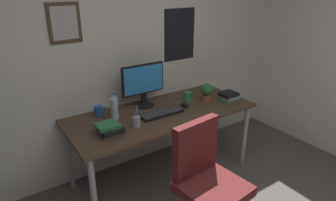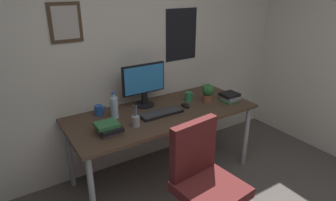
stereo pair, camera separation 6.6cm
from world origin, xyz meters
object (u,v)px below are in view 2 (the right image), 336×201
at_px(coffee_mug_far, 99,110).
at_px(book_stack_right, 230,97).
at_px(monitor, 144,83).
at_px(book_stack_left, 109,128).
at_px(pen_cup, 136,120).
at_px(coffee_mug_near, 189,97).
at_px(keyboard, 161,113).
at_px(potted_plant, 208,92).
at_px(water_bottle, 114,107).
at_px(office_chair, 204,177).
at_px(computer_mouse, 185,105).

bearing_deg(coffee_mug_far, book_stack_right, -17.79).
xyz_separation_m(monitor, book_stack_left, (-0.53, -0.37, -0.19)).
xyz_separation_m(coffee_mug_far, pen_cup, (0.19, -0.40, 0.01)).
height_order(monitor, book_stack_left, monitor).
xyz_separation_m(coffee_mug_near, book_stack_right, (0.37, -0.25, -0.00)).
relative_size(monitor, coffee_mug_far, 3.93).
relative_size(keyboard, book_stack_right, 2.36).
xyz_separation_m(potted_plant, book_stack_right, (0.21, -0.12, -0.06)).
relative_size(pen_cup, book_stack_left, 0.99).
xyz_separation_m(keyboard, coffee_mug_far, (-0.51, 0.31, 0.04)).
height_order(coffee_mug_far, pen_cup, pen_cup).
distance_m(keyboard, water_bottle, 0.45).
relative_size(office_chair, computer_mouse, 8.64).
bearing_deg(pen_cup, computer_mouse, 10.41).
height_order(coffee_mug_far, book_stack_left, coffee_mug_far).
height_order(computer_mouse, book_stack_left, book_stack_left).
height_order(potted_plant, pen_cup, pen_cup).
bearing_deg(water_bottle, coffee_mug_far, 125.53).
bearing_deg(book_stack_left, keyboard, 8.99).
height_order(coffee_mug_near, potted_plant, potted_plant).
bearing_deg(computer_mouse, pen_cup, -169.59).
bearing_deg(potted_plant, book_stack_right, -30.57).
xyz_separation_m(office_chair, coffee_mug_near, (0.52, 0.91, 0.25)).
bearing_deg(pen_cup, coffee_mug_far, 115.26).
bearing_deg(pen_cup, coffee_mug_near, 17.21).
relative_size(computer_mouse, book_stack_right, 0.60).
xyz_separation_m(keyboard, pen_cup, (-0.32, -0.09, 0.04)).
distance_m(monitor, water_bottle, 0.41).
bearing_deg(potted_plant, coffee_mug_near, 142.06).
xyz_separation_m(monitor, keyboard, (0.03, -0.28, -0.23)).
height_order(water_bottle, book_stack_left, water_bottle).
bearing_deg(coffee_mug_far, office_chair, -69.08).
bearing_deg(monitor, office_chair, -93.41).
bearing_deg(monitor, potted_plant, -23.34).
relative_size(potted_plant, book_stack_left, 0.96).
relative_size(potted_plant, pen_cup, 0.98).
relative_size(monitor, pen_cup, 2.30).
height_order(keyboard, computer_mouse, computer_mouse).
distance_m(monitor, computer_mouse, 0.47).
relative_size(monitor, potted_plant, 2.36).
xyz_separation_m(water_bottle, coffee_mug_near, (0.83, -0.03, -0.06)).
bearing_deg(book_stack_right, pen_cup, 179.19).
bearing_deg(pen_cup, water_bottle, 108.70).
xyz_separation_m(coffee_mug_far, book_stack_left, (-0.06, -0.40, 0.00)).
bearing_deg(potted_plant, pen_cup, -173.18).
height_order(coffee_mug_far, book_stack_right, coffee_mug_far).
xyz_separation_m(water_bottle, potted_plant, (0.99, -0.15, -0.00)).
bearing_deg(computer_mouse, coffee_mug_near, 42.97).
height_order(monitor, water_bottle, monitor).
xyz_separation_m(monitor, coffee_mug_near, (0.46, -0.14, -0.19)).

